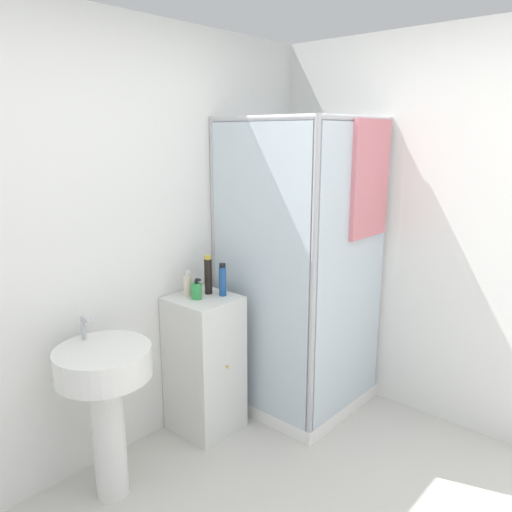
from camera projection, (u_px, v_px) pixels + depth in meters
wall_back at (96, 250)px, 2.72m from camera, size 6.40×0.06×2.50m
shower_enclosure at (304, 328)px, 3.41m from camera, size 0.84×0.87×1.97m
vanity_cabinet at (205, 364)px, 3.17m from camera, size 0.38×0.41×0.89m
sink at (105, 390)px, 2.52m from camera, size 0.48×0.48×0.96m
soap_dispenser at (197, 291)px, 3.02m from camera, size 0.06×0.07×0.13m
shampoo_bottle_tall_black at (208, 275)px, 3.11m from camera, size 0.05×0.05×0.25m
shampoo_bottle_blue at (223, 280)px, 3.07m from camera, size 0.05×0.05×0.21m
lotion_bottle_white at (187, 285)px, 3.07m from camera, size 0.05×0.05×0.16m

